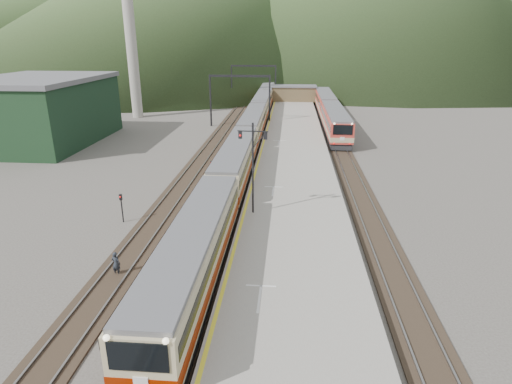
# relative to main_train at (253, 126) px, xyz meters

# --- Properties ---
(track_main) EXTENTS (2.60, 200.00, 0.23)m
(track_main) POSITION_rel_main_train_xyz_m (0.00, -5.74, -1.81)
(track_main) COLOR black
(track_main) RESTS_ON ground
(track_far) EXTENTS (2.60, 200.00, 0.23)m
(track_far) POSITION_rel_main_train_xyz_m (-5.00, -5.74, -1.81)
(track_far) COLOR black
(track_far) RESTS_ON ground
(track_second) EXTENTS (2.60, 200.00, 0.23)m
(track_second) POSITION_rel_main_train_xyz_m (11.50, -5.74, -1.81)
(track_second) COLOR black
(track_second) RESTS_ON ground
(platform) EXTENTS (8.00, 100.00, 1.00)m
(platform) POSITION_rel_main_train_xyz_m (5.60, -7.74, -1.38)
(platform) COLOR gray
(platform) RESTS_ON ground
(gantry_near) EXTENTS (9.55, 0.25, 8.00)m
(gantry_near) POSITION_rel_main_train_xyz_m (-2.85, 9.26, 3.71)
(gantry_near) COLOR black
(gantry_near) RESTS_ON ground
(gantry_far) EXTENTS (9.55, 0.25, 8.00)m
(gantry_far) POSITION_rel_main_train_xyz_m (-2.85, 34.26, 3.71)
(gantry_far) COLOR black
(gantry_far) RESTS_ON ground
(warehouse) EXTENTS (14.50, 20.50, 8.60)m
(warehouse) POSITION_rel_main_train_xyz_m (-28.00, -3.74, 2.44)
(warehouse) COLOR black
(warehouse) RESTS_ON ground
(smokestack) EXTENTS (1.80, 1.80, 30.00)m
(smokestack) POSITION_rel_main_train_xyz_m (-22.00, 16.26, 13.12)
(smokestack) COLOR #9E998E
(smokestack) RESTS_ON ground
(station_shed) EXTENTS (9.40, 4.40, 3.10)m
(station_shed) POSITION_rel_main_train_xyz_m (5.60, 32.26, 0.69)
(station_shed) COLOR brown
(station_shed) RESTS_ON platform
(hill_d) EXTENTS (200.00, 200.00, 55.00)m
(hill_d) POSITION_rel_main_train_xyz_m (-120.00, 194.26, 25.62)
(hill_d) COLOR #374C26
(hill_d) RESTS_ON ground
(main_train) EXTENTS (2.70, 92.62, 3.29)m
(main_train) POSITION_rel_main_train_xyz_m (0.00, 0.00, 0.00)
(main_train) COLOR tan
(main_train) RESTS_ON track_main
(second_train) EXTENTS (2.88, 39.23, 3.52)m
(second_train) POSITION_rel_main_train_xyz_m (11.50, 13.49, 0.11)
(second_train) COLOR #BB382E
(second_train) RESTS_ON track_second
(signal_mast) EXTENTS (2.20, 0.30, 6.77)m
(signal_mast) POSITION_rel_main_train_xyz_m (2.50, -28.49, 3.26)
(signal_mast) COLOR black
(signal_mast) RESTS_ON platform
(short_signal_a) EXTENTS (0.23, 0.17, 2.27)m
(short_signal_a) POSITION_rel_main_train_xyz_m (-2.01, -44.88, -0.41)
(short_signal_a) COLOR black
(short_signal_a) RESTS_ON ground
(short_signal_b) EXTENTS (0.23, 0.17, 2.27)m
(short_signal_b) POSITION_rel_main_train_xyz_m (-2.29, -19.23, -0.41)
(short_signal_b) COLOR black
(short_signal_b) RESTS_ON ground
(short_signal_c) EXTENTS (0.25, 0.21, 2.27)m
(short_signal_c) POSITION_rel_main_train_xyz_m (-7.49, -28.84, -0.41)
(short_signal_c) COLOR black
(short_signal_c) RESTS_ON ground
(worker) EXTENTS (0.62, 0.47, 1.53)m
(worker) POSITION_rel_main_train_xyz_m (-4.96, -36.47, -1.11)
(worker) COLOR #1F242C
(worker) RESTS_ON ground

